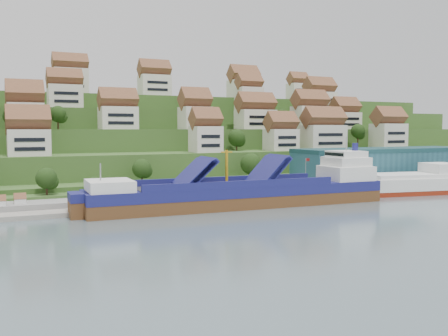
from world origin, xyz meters
name	(u,v)px	position (x,y,z in m)	size (l,w,h in m)	color
ground	(266,205)	(0.00, 0.00, 0.00)	(300.00, 300.00, 0.00)	slate
quay	(301,189)	(20.00, 15.00, 1.10)	(180.00, 14.00, 2.20)	gray
pebble_beach	(0,212)	(-58.00, 12.00, 0.50)	(45.00, 20.00, 1.00)	gray
hillside	(145,146)	(0.00, 103.55, 10.66)	(260.00, 128.00, 31.00)	#2D4C1E
hillside_village	(182,111)	(1.02, 60.84, 24.35)	(158.63, 62.86, 29.12)	silver
hillside_trees	(183,135)	(-5.03, 43.84, 16.16)	(137.66, 61.62, 29.95)	#223F15
warehouse	(384,164)	(52.00, 17.00, 7.20)	(60.00, 15.00, 10.00)	#235260
flagpole	(306,170)	(18.11, 10.00, 6.88)	(1.28, 0.16, 8.00)	gray
cargo_ship	(249,193)	(-4.72, -0.10, 3.07)	(72.00, 13.86, 15.81)	brown
second_ship	(419,183)	(50.06, 0.94, 2.75)	(32.88, 16.69, 9.10)	maroon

